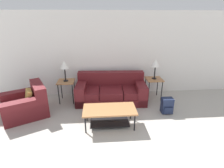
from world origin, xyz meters
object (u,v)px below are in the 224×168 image
at_px(armchair, 26,104).
at_px(table_lamp_right, 156,64).
at_px(side_table_right, 154,81).
at_px(backpack, 167,106).
at_px(table_lamp_left, 64,65).
at_px(coffee_table, 110,113).
at_px(couch, 111,91).
at_px(side_table_left, 66,83).

distance_m(armchair, table_lamp_right, 3.74).
distance_m(side_table_right, backpack, 0.99).
bearing_deg(table_lamp_right, backpack, -83.29).
distance_m(table_lamp_left, table_lamp_right, 2.65).
xyz_separation_m(armchair, side_table_right, (3.58, 0.70, 0.29)).
bearing_deg(backpack, side_table_right, 96.71).
xyz_separation_m(side_table_right, backpack, (0.11, -0.91, -0.37)).
bearing_deg(coffee_table, table_lamp_left, 130.85).
distance_m(table_lamp_right, backpack, 1.30).
bearing_deg(coffee_table, armchair, 162.24).
relative_size(armchair, backpack, 3.21).
bearing_deg(backpack, table_lamp_right, 96.71).
height_order(table_lamp_left, backpack, table_lamp_left).
xyz_separation_m(table_lamp_right, backpack, (0.11, -0.91, -0.92)).
height_order(coffee_table, table_lamp_left, table_lamp_left).
distance_m(table_lamp_left, backpack, 3.05).
height_order(side_table_right, table_lamp_left, table_lamp_left).
relative_size(table_lamp_left, table_lamp_right, 1.00).
distance_m(couch, backpack, 1.68).
relative_size(table_lamp_right, backpack, 1.44).
bearing_deg(armchair, table_lamp_right, 11.12).
bearing_deg(backpack, couch, 148.47).
xyz_separation_m(coffee_table, side_table_right, (1.46, 1.38, 0.25)).
distance_m(coffee_table, table_lamp_right, 2.16).
distance_m(coffee_table, side_table_right, 2.02).
height_order(couch, coffee_table, couch).
xyz_separation_m(coffee_table, table_lamp_left, (-1.20, 1.38, 0.80)).
bearing_deg(side_table_left, couch, -1.55).
relative_size(couch, table_lamp_left, 3.46).
distance_m(side_table_right, table_lamp_right, 0.55).
distance_m(side_table_left, backpack, 2.93).
bearing_deg(side_table_left, table_lamp_right, -0.00).
bearing_deg(couch, side_table_left, 178.45).
height_order(armchair, coffee_table, armchair).
bearing_deg(table_lamp_left, table_lamp_right, 0.00).
bearing_deg(backpack, side_table_left, 161.68).
bearing_deg(table_lamp_right, couch, -178.45).
bearing_deg(side_table_right, couch, -178.45).
relative_size(side_table_left, table_lamp_left, 1.08).
distance_m(armchair, coffee_table, 2.23).
relative_size(coffee_table, table_lamp_left, 2.00).
bearing_deg(backpack, table_lamp_left, 161.68).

